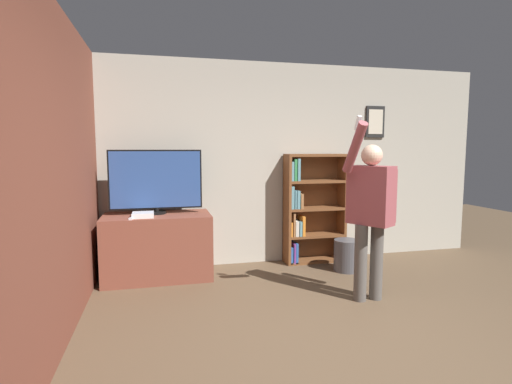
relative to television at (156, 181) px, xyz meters
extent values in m
plane|color=brown|center=(1.47, -2.49, -1.17)|extent=(14.00, 14.00, 0.00)
cube|color=#B2AD9E|center=(1.47, 0.34, 0.18)|extent=(6.34, 0.06, 2.70)
cube|color=black|center=(3.06, 0.29, 0.77)|extent=(0.28, 0.02, 0.44)
cube|color=beige|center=(3.06, 0.28, 0.77)|extent=(0.22, 0.01, 0.35)
cube|color=brown|center=(-0.73, -1.09, 0.18)|extent=(0.06, 4.40, 2.70)
cube|color=brown|center=(0.00, -0.06, -0.79)|extent=(1.26, 0.68, 0.77)
cylinder|color=black|center=(0.00, 0.00, -0.38)|extent=(0.22, 0.22, 0.03)
cylinder|color=black|center=(0.00, 0.00, -0.34)|extent=(0.06, 0.06, 0.05)
cube|color=black|center=(0.00, 0.00, 0.02)|extent=(1.09, 0.04, 0.71)
cube|color=#2D4C8C|center=(0.00, -0.02, 0.02)|extent=(1.05, 0.01, 0.67)
cube|color=white|center=(-0.15, -0.21, -0.37)|extent=(0.24, 0.24, 0.05)
cube|color=white|center=(-0.27, -0.31, -0.39)|extent=(0.06, 0.14, 0.02)
cube|color=brown|center=(1.70, 0.15, -0.43)|extent=(0.04, 0.28, 1.49)
cube|color=brown|center=(2.50, 0.15, -0.43)|extent=(0.04, 0.28, 1.49)
cube|color=brown|center=(2.10, 0.28, -0.43)|extent=(0.84, 0.01, 1.49)
cube|color=brown|center=(2.10, 0.15, -1.15)|extent=(0.76, 0.28, 0.04)
cube|color=brown|center=(2.10, 0.15, -0.80)|extent=(0.76, 0.28, 0.04)
cube|color=brown|center=(2.10, 0.15, -0.43)|extent=(0.76, 0.28, 0.04)
cube|color=brown|center=(2.10, 0.15, -0.06)|extent=(0.76, 0.28, 0.04)
cube|color=brown|center=(2.10, 0.15, 0.30)|extent=(0.76, 0.28, 0.04)
cube|color=#2D569E|center=(1.74, 0.13, -1.04)|extent=(0.03, 0.24, 0.23)
cube|color=#7A3889|center=(1.78, 0.12, -1.02)|extent=(0.02, 0.23, 0.27)
cube|color=#2D569E|center=(1.81, 0.14, -1.02)|extent=(0.03, 0.26, 0.27)
cube|color=orange|center=(1.73, 0.13, -0.69)|extent=(0.02, 0.24, 0.19)
cube|color=#99663D|center=(1.77, 0.14, -0.63)|extent=(0.03, 0.26, 0.31)
cube|color=beige|center=(1.81, 0.12, -0.68)|extent=(0.04, 0.23, 0.20)
cube|color=#5B8E99|center=(1.86, 0.13, -0.68)|extent=(0.03, 0.25, 0.20)
cube|color=orange|center=(1.90, 0.11, -0.65)|extent=(0.04, 0.21, 0.27)
cube|color=#5B8E99|center=(1.74, 0.14, -0.26)|extent=(0.04, 0.26, 0.30)
cube|color=#5B8E99|center=(1.78, 0.13, -0.29)|extent=(0.02, 0.24, 0.25)
cube|color=#5B8E99|center=(1.82, 0.12, -0.29)|extent=(0.04, 0.23, 0.24)
cube|color=#99663D|center=(1.87, 0.11, -0.31)|extent=(0.04, 0.20, 0.20)
cube|color=#5B8E99|center=(1.74, 0.13, 0.09)|extent=(0.03, 0.25, 0.25)
cube|color=#338447|center=(1.77, 0.13, 0.10)|extent=(0.04, 0.25, 0.29)
cube|color=#5B8E99|center=(1.82, 0.11, 0.11)|extent=(0.04, 0.21, 0.29)
cylinder|color=#56514C|center=(2.02, -1.31, -0.78)|extent=(0.13, 0.13, 0.79)
cylinder|color=#56514C|center=(2.20, -1.31, -0.78)|extent=(0.13, 0.13, 0.79)
cube|color=#99474C|center=(2.11, -1.31, -0.08)|extent=(0.42, 0.49, 0.59)
sphere|color=beige|center=(2.11, -1.31, 0.32)|extent=(0.21, 0.21, 0.21)
cylinder|color=#99474C|center=(2.35, -1.31, -0.10)|extent=(0.09, 0.09, 0.55)
cylinder|color=#99474C|center=(1.86, -1.42, 0.39)|extent=(0.09, 0.39, 0.50)
cube|color=white|center=(1.86, -1.47, 0.62)|extent=(0.04, 0.09, 0.14)
cylinder|color=#4C4C51|center=(2.34, -0.35, -0.97)|extent=(0.33, 0.33, 0.40)
camera|label=1|loc=(0.04, -4.91, 0.38)|focal=28.00mm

